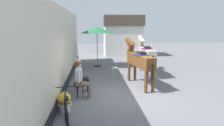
% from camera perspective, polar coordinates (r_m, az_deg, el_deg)
% --- Properties ---
extents(ground_plane, '(40.00, 40.00, 0.00)m').
position_cam_1_polar(ground_plane, '(11.14, 1.21, -3.62)').
color(ground_plane, slate).
extents(pub_facade_wall, '(0.34, 14.00, 3.40)m').
position_cam_1_polar(pub_facade_wall, '(9.40, -13.34, 3.03)').
color(pub_facade_wall, beige).
rests_on(pub_facade_wall, ground_plane).
extents(distant_cottage, '(3.40, 2.60, 3.50)m').
position_cam_1_polar(distant_cottage, '(18.60, 2.90, 7.61)').
color(distant_cottage, silver).
rests_on(distant_cottage, ground_plane).
extents(seated_visitor_near, '(0.61, 0.49, 1.39)m').
position_cam_1_polar(seated_visitor_near, '(7.80, -8.58, -3.97)').
color(seated_visitor_near, black).
rests_on(seated_visitor_near, ground_plane).
extents(seated_visitor_far, '(0.61, 0.49, 1.39)m').
position_cam_1_polar(seated_visitor_far, '(8.52, -8.66, -2.75)').
color(seated_visitor_far, gold).
rests_on(seated_visitor_far, ground_plane).
extents(saddled_horse_near, '(0.83, 2.97, 2.06)m').
position_cam_1_polar(saddled_horse_near, '(9.33, 7.44, 0.82)').
color(saddled_horse_near, brown).
rests_on(saddled_horse_near, ground_plane).
extents(saddled_horse_far, '(0.51, 3.00, 2.06)m').
position_cam_1_polar(saddled_horse_far, '(11.59, 9.26, 2.63)').
color(saddled_horse_far, '#B2A899').
rests_on(saddled_horse_far, ground_plane).
extents(flower_planter_near, '(0.43, 0.43, 0.64)m').
position_cam_1_polar(flower_planter_near, '(6.78, -12.86, -10.26)').
color(flower_planter_near, beige).
rests_on(flower_planter_near, ground_plane).
extents(leaning_bicycle, '(0.51, 1.74, 1.02)m').
position_cam_1_polar(leaning_bicycle, '(5.71, -12.35, -13.60)').
color(leaning_bicycle, black).
rests_on(leaning_bicycle, ground_plane).
extents(cafe_parasol, '(2.10, 2.10, 2.58)m').
position_cam_1_polar(cafe_parasol, '(13.56, -4.13, 8.95)').
color(cafe_parasol, black).
rests_on(cafe_parasol, ground_plane).
extents(spare_stool_white, '(0.32, 0.32, 0.46)m').
position_cam_1_polar(spare_stool_white, '(11.12, 0.66, -1.52)').
color(spare_stool_white, white).
rests_on(spare_stool_white, ground_plane).
extents(satchel_bag, '(0.29, 0.27, 0.20)m').
position_cam_1_polar(satchel_bag, '(9.40, -9.47, -5.78)').
color(satchel_bag, black).
rests_on(satchel_bag, ground_plane).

